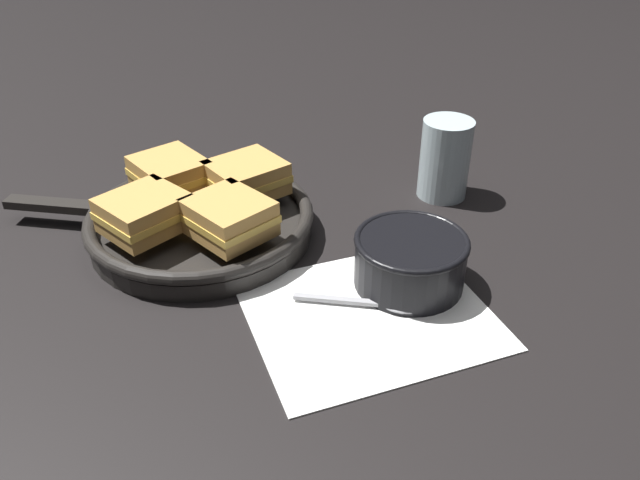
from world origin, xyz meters
TOP-DOWN VIEW (x-y plane):
  - ground_plane at (0.00, 0.00)m, footprint 4.00×4.00m
  - napkin at (0.01, -0.08)m, footprint 0.27×0.23m
  - soup_bowl at (0.08, -0.04)m, footprint 0.14×0.14m
  - spoon at (0.03, -0.07)m, footprint 0.14×0.09m
  - skillet at (-0.14, 0.16)m, footprint 0.41×0.31m
  - sandwich_near_left at (-0.21, 0.13)m, footprint 0.13×0.12m
  - sandwich_near_right at (-0.11, 0.09)m, footprint 0.12×0.13m
  - sandwich_far_left at (-0.06, 0.18)m, footprint 0.12×0.11m
  - sandwich_far_right at (-0.16, 0.23)m, footprint 0.12×0.12m
  - drinking_glass at (0.23, 0.15)m, footprint 0.07×0.07m

SIDE VIEW (x-z plane):
  - ground_plane at x=0.00m, z-range 0.00..0.00m
  - napkin at x=0.01m, z-range 0.00..0.00m
  - spoon at x=0.03m, z-range 0.00..0.01m
  - skillet at x=-0.14m, z-range 0.00..0.04m
  - soup_bowl at x=0.08m, z-range 0.00..0.07m
  - drinking_glass at x=0.23m, z-range 0.00..0.12m
  - sandwich_near_left at x=-0.21m, z-range 0.04..0.09m
  - sandwich_near_right at x=-0.11m, z-range 0.04..0.09m
  - sandwich_far_left at x=-0.06m, z-range 0.04..0.09m
  - sandwich_far_right at x=-0.16m, z-range 0.04..0.09m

